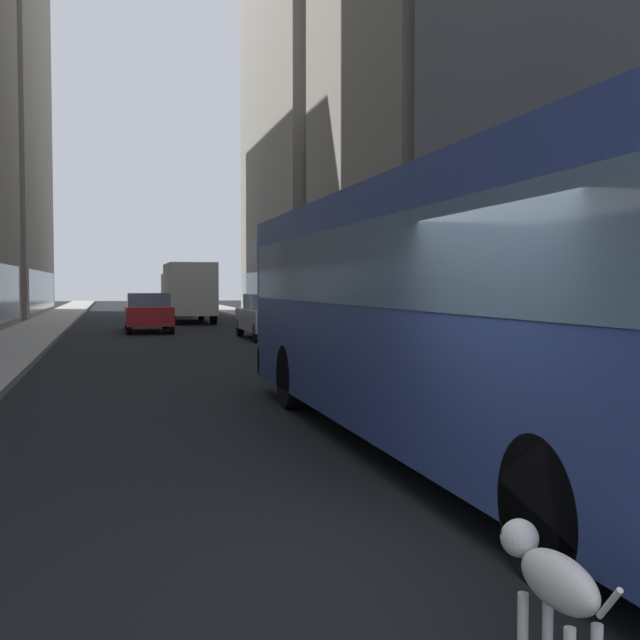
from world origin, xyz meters
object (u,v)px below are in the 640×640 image
(car_silver_sedan, at_px, (175,303))
(box_truck, at_px, (188,290))
(car_red_coupe, at_px, (148,312))
(car_white_van, at_px, (269,316))
(dalmatian_dog, at_px, (551,580))
(transit_bus, at_px, (451,299))

(car_silver_sedan, distance_m, box_truck, 8.63)
(car_red_coupe, height_order, car_white_van, same)
(car_silver_sedan, xyz_separation_m, dalmatian_dog, (-1.81, -47.20, -0.31))
(transit_bus, xyz_separation_m, car_white_van, (1.60, 19.47, -0.96))
(car_red_coupe, height_order, dalmatian_dog, car_red_coupe)
(car_white_van, relative_size, dalmatian_dog, 4.64)
(car_white_van, relative_size, box_truck, 0.60)
(car_silver_sedan, bearing_deg, car_red_coupe, -98.11)
(transit_bus, xyz_separation_m, car_red_coupe, (-2.40, 25.10, -0.95))
(car_red_coupe, relative_size, car_silver_sedan, 1.08)
(box_truck, bearing_deg, car_silver_sedan, 90.00)
(car_white_van, bearing_deg, box_truck, 96.57)
(box_truck, bearing_deg, car_white_van, -83.43)
(transit_bus, relative_size, car_silver_sedan, 2.63)
(box_truck, height_order, dalmatian_dog, box_truck)
(car_red_coupe, bearing_deg, transit_bus, -84.54)
(car_silver_sedan, bearing_deg, transit_bus, -90.00)
(car_red_coupe, distance_m, dalmatian_dog, 30.37)
(transit_bus, relative_size, box_truck, 1.54)
(dalmatian_dog, bearing_deg, transit_bus, 70.98)
(car_silver_sedan, xyz_separation_m, car_white_van, (1.60, -22.47, -0.00))
(box_truck, relative_size, dalmatian_dog, 7.79)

